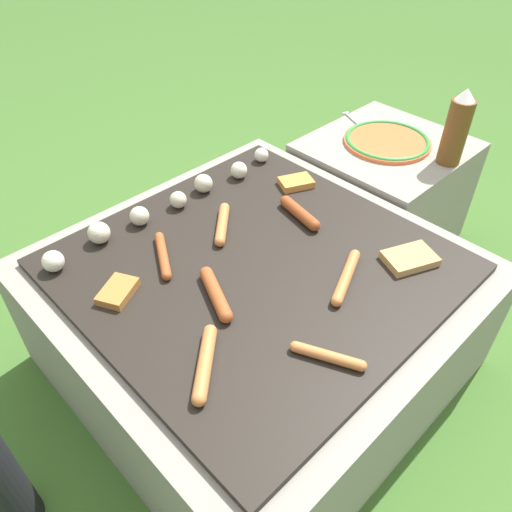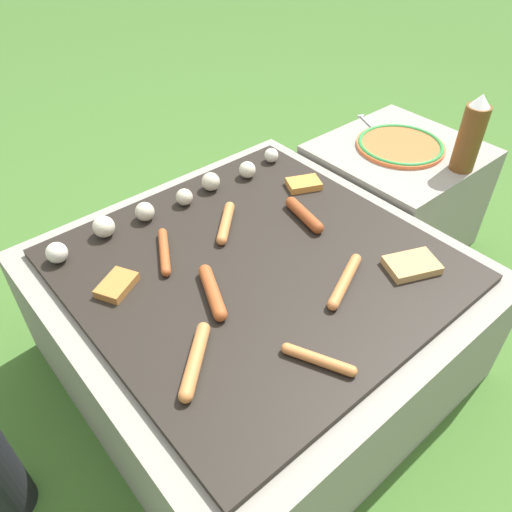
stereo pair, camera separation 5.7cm
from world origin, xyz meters
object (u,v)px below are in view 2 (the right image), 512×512
object	(u,v)px
fork_utensil	(369,124)
condiment_bottle	(471,135)
sausage_front_center	(226,223)
plate_colorful	(400,145)

from	to	relation	value
fork_utensil	condiment_bottle	bearing A→B (deg)	-91.85
sausage_front_center	condiment_bottle	world-z (taller)	condiment_bottle
plate_colorful	condiment_bottle	distance (m)	0.23
sausage_front_center	condiment_bottle	xyz separation A→B (m)	(0.71, -0.23, 0.10)
plate_colorful	condiment_bottle	bearing A→B (deg)	-80.34
sausage_front_center	plate_colorful	size ratio (longest dim) A/B	0.46
fork_utensil	plate_colorful	bearing A→B (deg)	-105.36
sausage_front_center	plate_colorful	world-z (taller)	sausage_front_center
sausage_front_center	condiment_bottle	bearing A→B (deg)	-17.96
condiment_bottle	fork_utensil	size ratio (longest dim) A/B	1.49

